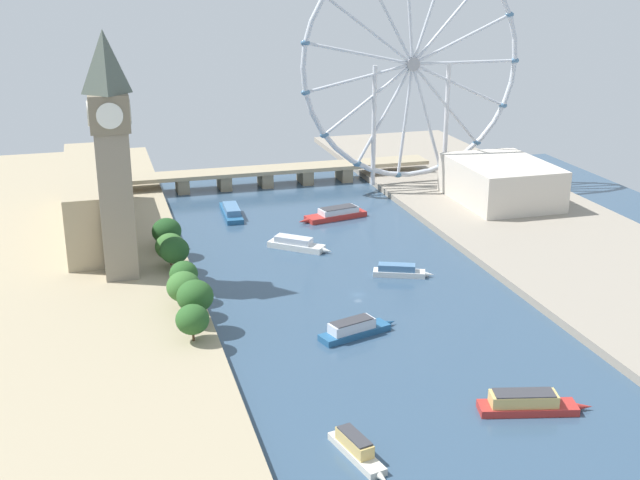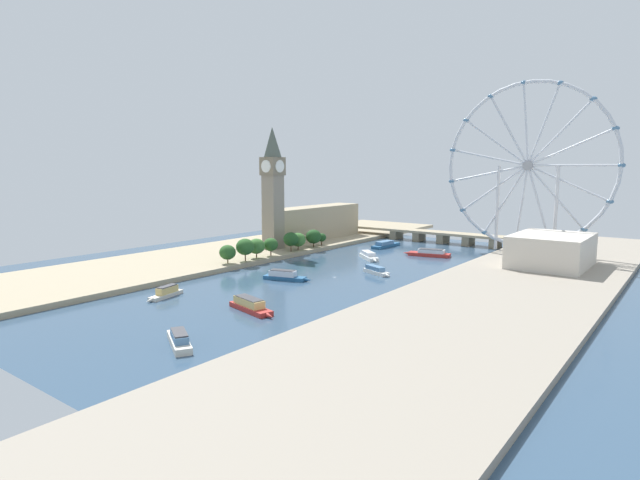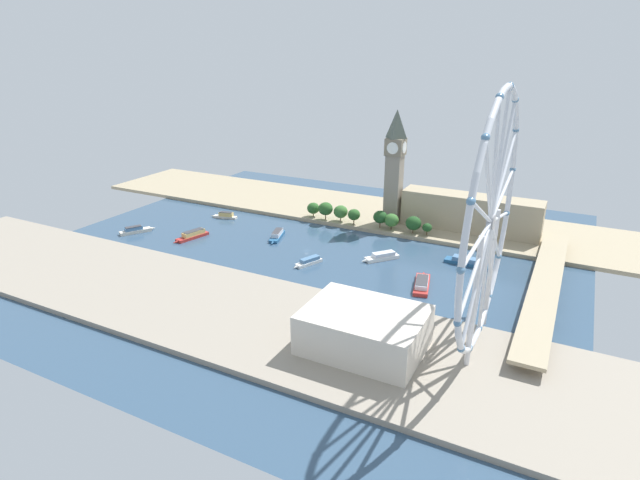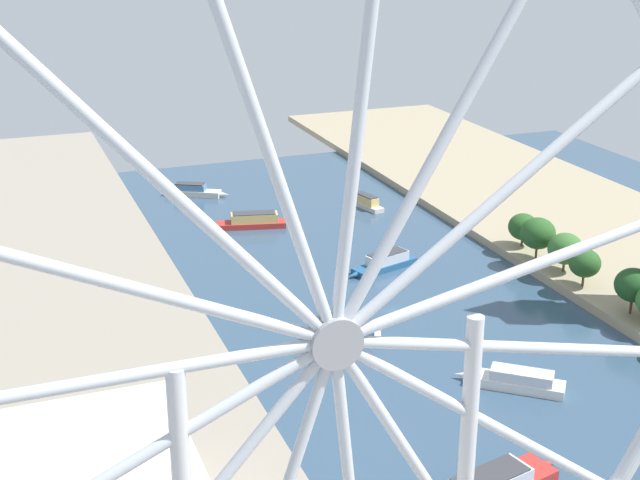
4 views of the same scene
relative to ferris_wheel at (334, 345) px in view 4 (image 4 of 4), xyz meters
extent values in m
plane|color=#334C66|center=(-72.91, -133.98, -64.45)|extent=(371.19, 371.19, 0.00)
cube|color=gray|center=(27.69, -133.98, -62.95)|extent=(90.00, 520.00, 3.00)
cylinder|color=#513823|center=(-136.33, -162.10, -59.92)|extent=(0.80, 0.80, 3.07)
ellipsoid|color=#285623|center=(-136.33, -162.10, -54.20)|extent=(10.47, 10.47, 9.42)
cylinder|color=#513823|center=(-133.67, -149.18, -59.12)|extent=(0.80, 0.80, 4.66)
ellipsoid|color=#285623|center=(-133.67, -149.18, -52.02)|extent=(11.93, 11.93, 10.74)
cylinder|color=#513823|center=(-135.88, -136.46, -59.71)|extent=(0.80, 0.80, 3.49)
ellipsoid|color=#386B2D|center=(-135.88, -136.46, -53.36)|extent=(11.51, 11.51, 10.36)
cylinder|color=#513823|center=(-134.35, -123.88, -59.53)|extent=(0.80, 0.80, 3.86)
ellipsoid|color=#285623|center=(-134.35, -123.88, -53.59)|extent=(10.03, 10.03, 9.03)
cylinder|color=#513823|center=(-135.00, -101.61, -59.13)|extent=(0.80, 0.80, 4.66)
ellipsoid|color=#1E471E|center=(-135.00, -101.61, -52.34)|extent=(11.13, 11.13, 10.02)
torus|color=silver|center=(0.00, 0.00, 0.54)|extent=(118.49, 2.67, 118.49)
cylinder|color=#99999E|center=(0.00, 0.00, 0.54)|extent=(6.95, 3.00, 6.95)
cylinder|color=silver|center=(28.95, 0.00, 0.54)|extent=(57.91, 1.60, 1.60)
cylinder|color=silver|center=(26.45, 0.00, 12.31)|extent=(53.55, 1.60, 25.02)
cylinder|color=silver|center=(19.37, 0.00, 22.05)|extent=(39.94, 1.60, 44.11)
cylinder|color=silver|center=(8.95, 0.00, 28.07)|extent=(19.42, 1.60, 55.57)
cylinder|color=silver|center=(-3.03, 0.00, 29.33)|extent=(7.65, 1.60, 57.76)
cylinder|color=silver|center=(-14.48, 0.00, 25.61)|extent=(30.34, 1.60, 50.95)
cylinder|color=silver|center=(-23.43, 0.00, 17.55)|extent=(47.79, 1.60, 35.33)
cylinder|color=silver|center=(-28.32, 0.00, 6.56)|extent=(56.98, 1.60, 13.61)
cylinder|color=silver|center=(-28.32, 0.00, -5.48)|extent=(56.98, 1.60, 13.61)
cylinder|color=silver|center=(-23.43, 0.00, -16.48)|extent=(47.79, 1.60, 35.33)
cylinder|color=silver|center=(26.45, 0.00, -11.24)|extent=(53.55, 1.60, 25.02)
cone|color=#B22D28|center=(-70.40, -46.62, -63.27)|extent=(5.70, 3.49, 2.37)
cube|color=silver|center=(-52.28, -42.50, -60.76)|extent=(19.59, 11.16, 2.65)
cube|color=#38383D|center=(-52.28, -42.50, -59.27)|extent=(17.72, 10.41, 0.32)
cube|color=#B22D28|center=(-54.91, -223.93, -63.37)|extent=(27.28, 12.90, 2.18)
cone|color=#B22D28|center=(-40.01, -227.55, -63.37)|extent=(5.13, 3.23, 2.18)
cube|color=#DBB766|center=(-56.20, -223.62, -60.61)|extent=(18.75, 9.82, 3.33)
cube|color=#38383D|center=(-56.20, -223.62, -58.77)|extent=(16.95, 9.14, 0.35)
cube|color=#235684|center=(-84.89, -166.33, -63.37)|extent=(25.35, 13.38, 2.17)
cone|color=#235684|center=(-71.27, -162.20, -63.37)|extent=(4.85, 3.35, 2.17)
cube|color=silver|center=(-86.06, -166.68, -60.66)|extent=(16.26, 9.72, 3.25)
cube|color=#38383D|center=(-86.06, -166.68, -58.89)|extent=(14.72, 9.02, 0.31)
cube|color=white|center=(-82.31, -79.71, -63.18)|extent=(22.83, 20.55, 2.55)
cone|color=white|center=(-71.50, -88.70, -63.18)|extent=(4.98, 4.75, 2.55)
cube|color=silver|center=(-83.24, -78.93, -60.57)|extent=(15.64, 14.32, 2.66)
cube|color=beige|center=(-105.87, -231.49, -63.53)|extent=(9.19, 20.99, 1.86)
cone|color=beige|center=(-103.21, -243.08, -63.53)|extent=(2.64, 4.00, 1.86)
cube|color=#DBB766|center=(-106.10, -230.50, -60.98)|extent=(6.62, 12.85, 3.24)
cube|color=#38383D|center=(-106.10, -230.50, -59.13)|extent=(6.16, 11.61, 0.45)
cube|color=beige|center=(-43.47, -271.72, -63.19)|extent=(23.49, 16.92, 2.54)
cone|color=beige|center=(-55.42, -264.85, -63.19)|extent=(4.97, 4.33, 2.54)
cube|color=teal|center=(-42.44, -272.31, -60.66)|extent=(14.08, 10.96, 2.52)
cube|color=#38383D|center=(-42.44, -272.31, -59.14)|extent=(12.80, 10.09, 0.52)
cube|color=white|center=(-51.88, -120.61, -63.37)|extent=(20.39, 12.61, 2.17)
cone|color=white|center=(-41.24, -125.04, -63.37)|extent=(4.13, 3.38, 2.17)
cube|color=teal|center=(-52.80, -120.22, -61.00)|extent=(14.77, 9.61, 2.56)
camera|label=1|loc=(-161.77, -395.00, 50.63)|focal=46.02mm
camera|label=2|loc=(103.79, -382.67, -1.20)|focal=28.81mm
camera|label=3|loc=(224.54, 30.67, 73.59)|focal=28.57mm
camera|label=4|loc=(38.38, 95.77, 51.77)|focal=51.28mm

